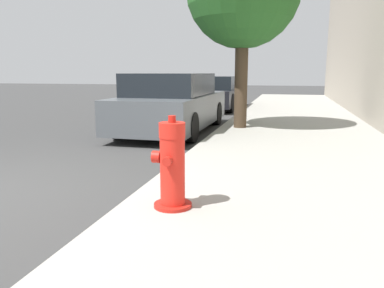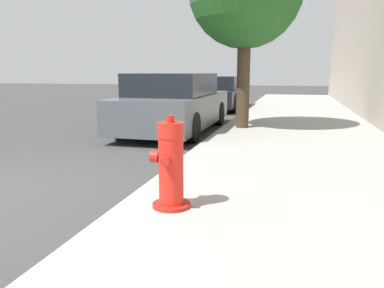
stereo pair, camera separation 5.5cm
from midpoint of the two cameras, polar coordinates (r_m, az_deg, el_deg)
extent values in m
cube|color=#99968E|center=(3.64, 16.46, -11.58)|extent=(3.59, 40.00, 0.13)
cylinder|color=red|center=(3.72, -3.36, -9.25)|extent=(0.37, 0.37, 0.04)
cylinder|color=red|center=(3.62, -3.42, -4.12)|extent=(0.24, 0.24, 0.65)
cylinder|color=red|center=(3.53, -3.49, 2.14)|extent=(0.25, 0.25, 0.14)
cylinder|color=red|center=(3.52, -3.51, 3.82)|extent=(0.07, 0.07, 0.07)
cylinder|color=red|center=(3.44, -4.22, -2.65)|extent=(0.09, 0.07, 0.09)
cylinder|color=red|center=(3.73, -2.72, -1.59)|extent=(0.09, 0.07, 0.09)
cylinder|color=red|center=(3.64, -5.84, -1.95)|extent=(0.08, 0.12, 0.12)
cube|color=#4C5156|center=(9.20, -3.02, 5.26)|extent=(1.78, 4.48, 0.72)
cube|color=black|center=(8.99, -3.41, 9.07)|extent=(1.63, 2.46, 0.51)
cylinder|color=black|center=(10.79, -4.90, 4.89)|extent=(0.20, 0.63, 0.63)
cylinder|color=black|center=(10.37, 3.58, 4.67)|extent=(0.20, 0.63, 0.63)
cylinder|color=black|center=(8.24, -11.30, 2.89)|extent=(0.20, 0.63, 0.63)
cylinder|color=black|center=(7.68, -0.36, 2.53)|extent=(0.20, 0.63, 0.63)
cube|color=black|center=(15.00, 3.70, 7.23)|extent=(1.67, 4.43, 0.60)
cube|color=black|center=(14.80, 3.60, 9.30)|extent=(1.54, 2.43, 0.50)
cylinder|color=black|center=(16.50, 2.00, 7.07)|extent=(0.20, 0.70, 0.70)
cylinder|color=black|center=(16.24, 7.26, 6.93)|extent=(0.20, 0.70, 0.70)
cylinder|color=black|center=(13.84, -0.48, 6.36)|extent=(0.20, 0.70, 0.70)
cylinder|color=black|center=(13.53, 5.76, 6.20)|extent=(0.20, 0.70, 0.70)
cylinder|color=#423323|center=(9.00, 7.31, 9.77)|extent=(0.30, 0.30, 2.28)
camera|label=1|loc=(0.03, -90.33, -0.06)|focal=35.00mm
camera|label=2|loc=(0.03, 89.67, 0.06)|focal=35.00mm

